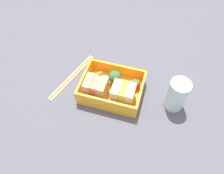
% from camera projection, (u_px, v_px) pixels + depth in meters
% --- Properties ---
extents(ground_plane, '(1.20, 1.20, 0.02)m').
position_uv_depth(ground_plane, '(112.00, 94.00, 0.67)').
color(ground_plane, '#4E4E5B').
extents(bento_tray, '(0.18, 0.14, 0.01)m').
position_uv_depth(bento_tray, '(112.00, 91.00, 0.65)').
color(bento_tray, '#F7A123').
rests_on(bento_tray, ground_plane).
extents(bento_rim, '(0.18, 0.14, 0.04)m').
position_uv_depth(bento_rim, '(112.00, 86.00, 0.63)').
color(bento_rim, '#F7A123').
rests_on(bento_rim, bento_tray).
extents(sandwich_left, '(0.06, 0.05, 0.06)m').
position_uv_depth(sandwich_left, '(123.00, 94.00, 0.60)').
color(sandwich_left, '#DCC08A').
rests_on(sandwich_left, bento_tray).
extents(sandwich_center_left, '(0.06, 0.05, 0.06)m').
position_uv_depth(sandwich_center_left, '(96.00, 88.00, 0.62)').
color(sandwich_center_left, tan).
rests_on(sandwich_center_left, bento_tray).
extents(strawberry_left, '(0.03, 0.03, 0.04)m').
position_uv_depth(strawberry_left, '(135.00, 85.00, 0.64)').
color(strawberry_left, red).
rests_on(strawberry_left, bento_tray).
extents(carrot_stick_left, '(0.05, 0.04, 0.01)m').
position_uv_depth(carrot_stick_left, '(124.00, 83.00, 0.66)').
color(carrot_stick_left, orange).
rests_on(carrot_stick_left, bento_tray).
extents(broccoli_floret, '(0.04, 0.04, 0.05)m').
position_uv_depth(broccoli_floret, '(115.00, 77.00, 0.64)').
color(broccoli_floret, '#8FC761').
rests_on(broccoli_floret, bento_tray).
extents(strawberry_far_left, '(0.02, 0.02, 0.03)m').
position_uv_depth(strawberry_far_left, '(105.00, 79.00, 0.66)').
color(strawberry_far_left, red).
rests_on(strawberry_far_left, bento_tray).
extents(carrot_stick_far_left, '(0.05, 0.05, 0.01)m').
position_uv_depth(carrot_stick_far_left, '(94.00, 76.00, 0.67)').
color(carrot_stick_far_left, orange).
rests_on(carrot_stick_far_left, bento_tray).
extents(chopstick_pair, '(0.08, 0.21, 0.01)m').
position_uv_depth(chopstick_pair, '(72.00, 76.00, 0.69)').
color(chopstick_pair, tan).
rests_on(chopstick_pair, ground_plane).
extents(drinking_glass, '(0.06, 0.06, 0.10)m').
position_uv_depth(drinking_glass, '(177.00, 95.00, 0.59)').
color(drinking_glass, silver).
rests_on(drinking_glass, ground_plane).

